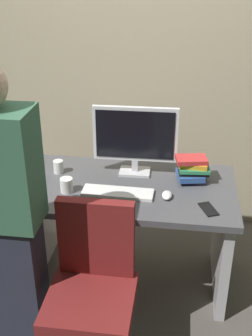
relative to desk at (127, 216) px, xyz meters
name	(u,v)px	position (x,y,z in m)	size (l,w,h in m)	color
ground_plane	(127,276)	(0.00, 0.00, -0.49)	(9.00, 9.00, 0.00)	#4C4742
wall_back	(143,34)	(0.00, 0.86, 1.01)	(6.40, 0.10, 3.00)	tan
desk	(127,216)	(0.00, 0.00, 0.00)	(1.35, 0.75, 0.72)	#4C4C51
office_chair	(93,299)	(-0.09, -0.69, -0.07)	(0.52, 0.52, 0.94)	black
person_at_desk	(3,222)	(-0.53, -0.66, 0.35)	(0.40, 0.24, 1.64)	#262838
monitor	(135,137)	(0.03, 0.18, 0.48)	(0.54, 0.14, 0.46)	silver
keyboard	(118,193)	(-0.04, -0.11, 0.24)	(0.43, 0.13, 0.02)	white
mouse	(167,195)	(0.25, -0.11, 0.24)	(0.06, 0.10, 0.03)	white
cup_near_keyboard	(67,185)	(-0.35, -0.12, 0.27)	(0.08, 0.08, 0.09)	white
cup_by_monitor	(58,167)	(-0.47, 0.12, 0.27)	(0.06, 0.06, 0.09)	white
book_stack	(192,169)	(0.40, 0.12, 0.31)	(0.23, 0.19, 0.16)	#594C72
cell_phone	(208,209)	(0.50, -0.21, 0.23)	(0.07, 0.14, 0.01)	black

